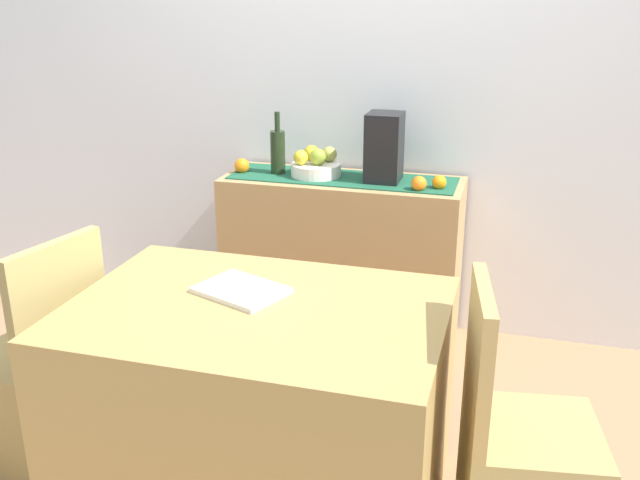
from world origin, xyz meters
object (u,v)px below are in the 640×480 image
(open_book, at_px, (241,290))
(coffee_maker, at_px, (384,148))
(chair_near_window, at_px, (41,396))
(chair_by_corner, at_px, (523,479))
(dining_table, at_px, (259,407))
(fruit_bowl, at_px, (316,170))
(wine_bottle, at_px, (278,151))
(sideboard_console, at_px, (342,259))

(open_book, bearing_deg, coffee_maker, 99.86)
(chair_near_window, height_order, chair_by_corner, same)
(coffee_maker, relative_size, dining_table, 0.27)
(fruit_bowl, xyz_separation_m, coffee_maker, (0.33, 0.00, 0.13))
(wine_bottle, relative_size, chair_near_window, 0.34)
(open_book, xyz_separation_m, chair_by_corner, (0.95, -0.09, -0.48))
(open_book, bearing_deg, fruit_bowl, 115.49)
(dining_table, height_order, open_book, open_book)
(wine_bottle, xyz_separation_m, open_book, (0.28, -1.20, -0.19))
(chair_by_corner, bearing_deg, chair_near_window, -179.96)
(open_book, bearing_deg, chair_by_corner, 15.72)
(sideboard_console, xyz_separation_m, wine_bottle, (-0.33, 0.00, 0.53))
(wine_bottle, bearing_deg, chair_by_corner, -46.31)
(sideboard_console, height_order, chair_by_corner, chair_by_corner)
(coffee_maker, relative_size, chair_near_window, 0.36)
(wine_bottle, xyz_separation_m, dining_table, (0.37, -1.29, -0.57))
(dining_table, bearing_deg, coffee_maker, 83.16)
(fruit_bowl, relative_size, coffee_maker, 0.74)
(dining_table, bearing_deg, open_book, 134.15)
(fruit_bowl, distance_m, chair_by_corner, 1.77)
(open_book, xyz_separation_m, chair_near_window, (-0.78, -0.09, -0.48))
(dining_table, bearing_deg, fruit_bowl, 97.78)
(sideboard_console, height_order, coffee_maker, coffee_maker)
(fruit_bowl, xyz_separation_m, chair_by_corner, (1.04, -1.29, -0.60))
(wine_bottle, height_order, chair_near_window, wine_bottle)
(fruit_bowl, relative_size, chair_near_window, 0.27)
(coffee_maker, height_order, chair_near_window, coffee_maker)
(coffee_maker, bearing_deg, wine_bottle, 180.00)
(wine_bottle, distance_m, dining_table, 1.46)
(sideboard_console, relative_size, fruit_bowl, 4.77)
(wine_bottle, bearing_deg, chair_near_window, -110.99)
(coffee_maker, bearing_deg, chair_by_corner, -61.19)
(open_book, bearing_deg, sideboard_console, 109.17)
(wine_bottle, bearing_deg, coffee_maker, 0.00)
(sideboard_console, height_order, fruit_bowl, fruit_bowl)
(wine_bottle, distance_m, chair_near_window, 1.54)
(fruit_bowl, distance_m, coffee_maker, 0.35)
(chair_near_window, bearing_deg, wine_bottle, 69.01)
(dining_table, distance_m, chair_near_window, 0.87)
(sideboard_console, distance_m, chair_by_corner, 1.59)
(chair_by_corner, bearing_deg, fruit_bowl, 128.87)
(chair_near_window, relative_size, chair_by_corner, 1.00)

